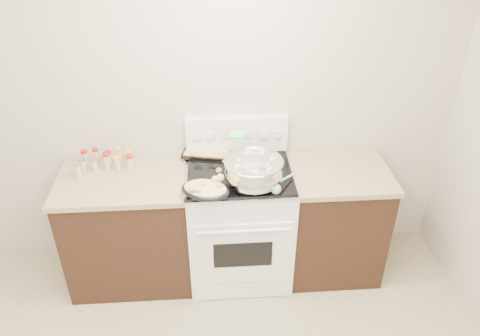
{
  "coord_description": "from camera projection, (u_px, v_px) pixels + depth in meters",
  "views": [
    {
      "loc": [
        0.16,
        -1.38,
        2.75
      ],
      "look_at": [
        0.35,
        1.37,
        1.0
      ],
      "focal_mm": 35.0,
      "sensor_mm": 36.0,
      "label": 1
    }
  ],
  "objects": [
    {
      "name": "counter_left",
      "position": [
        131.0,
        227.0,
        3.56
      ],
      "size": [
        0.93,
        0.67,
        0.92
      ],
      "color": "black",
      "rests_on": "ground"
    },
    {
      "name": "baking_sheet",
      "position": [
        209.0,
        150.0,
        3.55
      ],
      "size": [
        0.42,
        0.33,
        0.06
      ],
      "color": "black",
      "rests_on": "kitchen_range"
    },
    {
      "name": "room_shell",
      "position": [
        171.0,
        210.0,
        1.71
      ],
      "size": [
        4.1,
        3.6,
        2.75
      ],
      "color": "#BEB4A4",
      "rests_on": "ground"
    },
    {
      "name": "spice_jars",
      "position": [
        105.0,
        161.0,
        3.39
      ],
      "size": [
        0.4,
        0.24,
        0.13
      ],
      "color": "#BFB28C",
      "rests_on": "counter_left"
    },
    {
      "name": "mixing_bowl",
      "position": [
        253.0,
        172.0,
        3.16
      ],
      "size": [
        0.42,
        0.42,
        0.24
      ],
      "color": "silver",
      "rests_on": "kitchen_range"
    },
    {
      "name": "roasting_pan",
      "position": [
        205.0,
        189.0,
        3.06
      ],
      "size": [
        0.39,
        0.33,
        0.12
      ],
      "color": "black",
      "rests_on": "kitchen_range"
    },
    {
      "name": "kitchen_range",
      "position": [
        240.0,
        220.0,
        3.59
      ],
      "size": [
        0.78,
        0.73,
        1.22
      ],
      "color": "white",
      "rests_on": "ground"
    },
    {
      "name": "blue_ladle",
      "position": [
        277.0,
        188.0,
        3.11
      ],
      "size": [
        0.19,
        0.21,
        0.09
      ],
      "color": "#93CFDC",
      "rests_on": "kitchen_range"
    },
    {
      "name": "counter_right",
      "position": [
        333.0,
        218.0,
        3.65
      ],
      "size": [
        0.73,
        0.67,
        0.92
      ],
      "color": "black",
      "rests_on": "ground"
    },
    {
      "name": "wooden_spoon",
      "position": [
        221.0,
        168.0,
        3.35
      ],
      "size": [
        0.14,
        0.23,
        0.04
      ],
      "color": "tan",
      "rests_on": "kitchen_range"
    }
  ]
}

